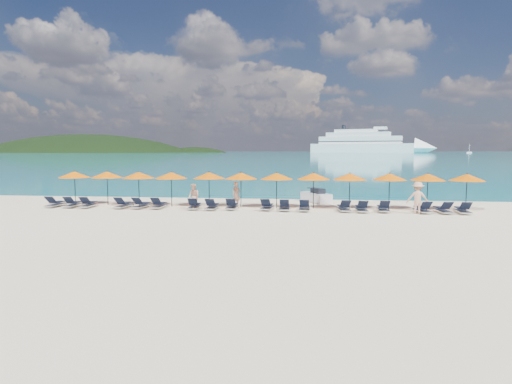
# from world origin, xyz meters

# --- Properties ---
(ground) EXTENTS (1400.00, 1400.00, 0.00)m
(ground) POSITION_xyz_m (0.00, 0.00, 0.00)
(ground) COLOR beige
(sea) EXTENTS (1600.00, 1300.00, 0.01)m
(sea) POSITION_xyz_m (0.00, 660.00, 0.01)
(sea) COLOR #1FA9B2
(sea) RESTS_ON ground
(headland_main) EXTENTS (374.00, 242.00, 126.50)m
(headland_main) POSITION_xyz_m (-300.00, 540.00, -38.00)
(headland_main) COLOR black
(headland_main) RESTS_ON ground
(headland_small) EXTENTS (162.00, 126.00, 85.50)m
(headland_small) POSITION_xyz_m (-150.00, 560.00, -35.00)
(headland_small) COLOR black
(headland_small) RESTS_ON ground
(cruise_ship) EXTENTS (150.09, 68.07, 41.73)m
(cruise_ship) POSITION_xyz_m (84.86, 521.14, 10.86)
(cruise_ship) COLOR white
(cruise_ship) RESTS_ON ground
(sailboat_near) EXTENTS (5.70, 1.90, 10.44)m
(sailboat_near) POSITION_xyz_m (189.63, 495.15, 1.07)
(sailboat_near) COLOR white
(sailboat_near) RESTS_ON ground
(sailboat_far) EXTENTS (6.50, 2.17, 11.93)m
(sailboat_far) POSITION_xyz_m (150.92, 581.95, 1.22)
(sailboat_far) COLOR white
(sailboat_far) RESTS_ON ground
(jetski) EXTENTS (2.20, 2.83, 0.96)m
(jetski) POSITION_xyz_m (3.63, 8.40, 0.39)
(jetski) COLOR silver
(jetski) RESTS_ON ground
(beachgoer_a) EXTENTS (0.70, 0.69, 1.63)m
(beachgoer_a) POSITION_xyz_m (-1.48, 4.93, 0.81)
(beachgoer_a) COLOR tan
(beachgoer_a) RESTS_ON ground
(beachgoer_b) EXTENTS (0.89, 0.83, 1.60)m
(beachgoer_b) POSITION_xyz_m (-3.90, 3.67, 0.80)
(beachgoer_b) COLOR tan
(beachgoer_b) RESTS_ON ground
(beachgoer_c) EXTENTS (1.27, 0.75, 1.85)m
(beachgoer_c) POSITION_xyz_m (9.22, 3.44, 0.92)
(beachgoer_c) COLOR tan
(beachgoer_c) RESTS_ON ground
(umbrella_0) EXTENTS (2.10, 2.10, 2.28)m
(umbrella_0) POSITION_xyz_m (-12.39, 5.14, 2.02)
(umbrella_0) COLOR black
(umbrella_0) RESTS_ON ground
(umbrella_1) EXTENTS (2.10, 2.10, 2.28)m
(umbrella_1) POSITION_xyz_m (-10.16, 5.24, 2.02)
(umbrella_1) COLOR black
(umbrella_1) RESTS_ON ground
(umbrella_2) EXTENTS (2.10, 2.10, 2.28)m
(umbrella_2) POSITION_xyz_m (-7.90, 4.99, 2.02)
(umbrella_2) COLOR black
(umbrella_2) RESTS_ON ground
(umbrella_3) EXTENTS (2.10, 2.10, 2.28)m
(umbrella_3) POSITION_xyz_m (-5.71, 4.97, 2.02)
(umbrella_3) COLOR black
(umbrella_3) RESTS_ON ground
(umbrella_4) EXTENTS (2.10, 2.10, 2.28)m
(umbrella_4) POSITION_xyz_m (-3.30, 5.23, 2.02)
(umbrella_4) COLOR black
(umbrella_4) RESTS_ON ground
(umbrella_5) EXTENTS (2.10, 2.10, 2.28)m
(umbrella_5) POSITION_xyz_m (-1.19, 5.02, 2.02)
(umbrella_5) COLOR black
(umbrella_5) RESTS_ON ground
(umbrella_6) EXTENTS (2.10, 2.10, 2.28)m
(umbrella_6) POSITION_xyz_m (1.07, 4.99, 2.02)
(umbrella_6) COLOR black
(umbrella_6) RESTS_ON ground
(umbrella_7) EXTENTS (2.10, 2.10, 2.28)m
(umbrella_7) POSITION_xyz_m (3.36, 5.07, 2.02)
(umbrella_7) COLOR black
(umbrella_7) RESTS_ON ground
(umbrella_8) EXTENTS (2.10, 2.10, 2.28)m
(umbrella_8) POSITION_xyz_m (5.56, 5.00, 2.02)
(umbrella_8) COLOR black
(umbrella_8) RESTS_ON ground
(umbrella_9) EXTENTS (2.10, 2.10, 2.28)m
(umbrella_9) POSITION_xyz_m (7.96, 5.14, 2.02)
(umbrella_9) COLOR black
(umbrella_9) RESTS_ON ground
(umbrella_10) EXTENTS (2.10, 2.10, 2.28)m
(umbrella_10) POSITION_xyz_m (10.18, 5.04, 2.02)
(umbrella_10) COLOR black
(umbrella_10) RESTS_ON ground
(umbrella_11) EXTENTS (2.10, 2.10, 2.28)m
(umbrella_11) POSITION_xyz_m (12.40, 4.97, 2.02)
(umbrella_11) COLOR black
(umbrella_11) RESTS_ON ground
(lounger_0) EXTENTS (0.66, 1.71, 0.66)m
(lounger_0) POSITION_xyz_m (-13.04, 3.89, 0.24)
(lounger_0) COLOR silver
(lounger_0) RESTS_ON ground
(lounger_1) EXTENTS (0.75, 1.74, 0.66)m
(lounger_1) POSITION_xyz_m (-11.85, 3.86, 0.24)
(lounger_1) COLOR silver
(lounger_1) RESTS_ON ground
(lounger_2) EXTENTS (0.75, 1.74, 0.66)m
(lounger_2) POSITION_xyz_m (-10.81, 3.88, 0.24)
(lounger_2) COLOR silver
(lounger_2) RESTS_ON ground
(lounger_3) EXTENTS (0.73, 1.74, 0.66)m
(lounger_3) POSITION_xyz_m (-8.48, 3.87, 0.24)
(lounger_3) COLOR silver
(lounger_3) RESTS_ON ground
(lounger_4) EXTENTS (0.79, 1.75, 0.66)m
(lounger_4) POSITION_xyz_m (-7.32, 3.89, 0.24)
(lounger_4) COLOR silver
(lounger_4) RESTS_ON ground
(lounger_5) EXTENTS (0.63, 1.70, 0.66)m
(lounger_5) POSITION_xyz_m (-6.22, 3.96, 0.24)
(lounger_5) COLOR silver
(lounger_5) RESTS_ON ground
(lounger_6) EXTENTS (0.76, 1.75, 0.66)m
(lounger_6) POSITION_xyz_m (-3.92, 3.84, 0.24)
(lounger_6) COLOR silver
(lounger_6) RESTS_ON ground
(lounger_7) EXTENTS (0.62, 1.70, 0.66)m
(lounger_7) POSITION_xyz_m (-2.79, 3.77, 0.24)
(lounger_7) COLOR silver
(lounger_7) RESTS_ON ground
(lounger_8) EXTENTS (0.67, 1.72, 0.66)m
(lounger_8) POSITION_xyz_m (-1.61, 4.02, 0.24)
(lounger_8) COLOR silver
(lounger_8) RESTS_ON ground
(lounger_9) EXTENTS (0.76, 1.75, 0.66)m
(lounger_9) POSITION_xyz_m (0.55, 4.03, 0.24)
(lounger_9) COLOR silver
(lounger_9) RESTS_ON ground
(lounger_10) EXTENTS (0.65, 1.71, 0.66)m
(lounger_10) POSITION_xyz_m (1.63, 3.92, 0.24)
(lounger_10) COLOR silver
(lounger_10) RESTS_ON ground
(lounger_11) EXTENTS (0.66, 1.72, 0.66)m
(lounger_11) POSITION_xyz_m (2.82, 3.86, 0.24)
(lounger_11) COLOR silver
(lounger_11) RESTS_ON ground
(lounger_12) EXTENTS (0.78, 1.75, 0.66)m
(lounger_12) POSITION_xyz_m (5.14, 3.95, 0.24)
(lounger_12) COLOR silver
(lounger_12) RESTS_ON ground
(lounger_13) EXTENTS (0.64, 1.71, 0.66)m
(lounger_13) POSITION_xyz_m (6.15, 3.82, 0.24)
(lounger_13) COLOR silver
(lounger_13) RESTS_ON ground
(lounger_14) EXTENTS (0.68, 1.72, 0.66)m
(lounger_14) POSITION_xyz_m (7.43, 4.01, 0.24)
(lounger_14) COLOR silver
(lounger_14) RESTS_ON ground
(lounger_15) EXTENTS (0.75, 1.74, 0.66)m
(lounger_15) POSITION_xyz_m (9.63, 3.84, 0.24)
(lounger_15) COLOR silver
(lounger_15) RESTS_ON ground
(lounger_16) EXTENTS (0.74, 1.74, 0.66)m
(lounger_16) POSITION_xyz_m (10.75, 3.83, 0.24)
(lounger_16) COLOR silver
(lounger_16) RESTS_ON ground
(lounger_17) EXTENTS (0.73, 1.74, 0.66)m
(lounger_17) POSITION_xyz_m (11.85, 3.85, 0.24)
(lounger_17) COLOR silver
(lounger_17) RESTS_ON ground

